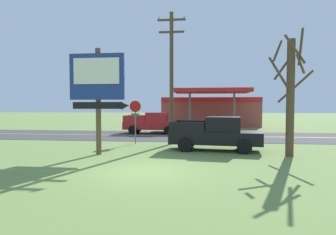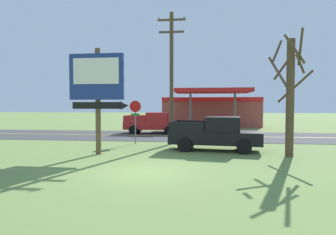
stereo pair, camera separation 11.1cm
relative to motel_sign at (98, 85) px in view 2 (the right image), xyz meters
The scene contains 10 objects.
ground_plane 5.95m from the motel_sign, 47.64° to the right, with size 180.00×180.00×0.00m, color olive.
road_asphalt 10.69m from the motel_sign, 71.68° to the left, with size 140.00×8.00×0.02m, color #3D3D3F.
road_centre_line 10.69m from the motel_sign, 71.68° to the left, with size 126.00×0.20×0.01m, color gold.
motel_sign is the anchor object (origin of this frame).
stop_sign 4.87m from the motel_sign, 78.47° to the left, with size 0.80×0.08×2.95m.
utility_pole 5.75m from the motel_sign, 53.17° to the left, with size 1.88×0.26×8.80m.
bare_tree 9.91m from the motel_sign, ahead, with size 2.28×2.28×6.42m.
gas_station 23.46m from the motel_sign, 73.68° to the left, with size 12.00×11.50×4.40m.
pickup_black_parked_on_lawn 7.17m from the motel_sign, 19.55° to the left, with size 5.39×2.68×1.96m.
pickup_red_on_road 11.89m from the motel_sign, 85.33° to the left, with size 5.20×2.24×1.96m.
Camera 2 is at (2.26, -10.83, 2.62)m, focal length 30.13 mm.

